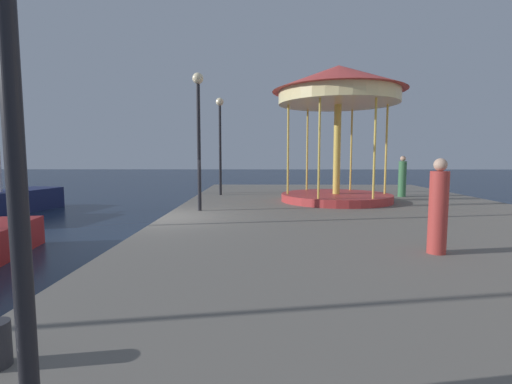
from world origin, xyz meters
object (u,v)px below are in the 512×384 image
lamp_post_mid_promenade (198,118)px  person_near_carousel (402,178)px  person_far_corner (438,209)px  lamp_post_far_end (220,129)px  carousel (338,100)px

lamp_post_mid_promenade → person_near_carousel: 9.67m
lamp_post_mid_promenade → person_far_corner: size_ratio=2.52×
lamp_post_far_end → person_far_corner: (5.21, -10.31, -2.20)m
person_near_carousel → carousel: bearing=-152.9°
carousel → lamp_post_far_end: 5.54m
carousel → person_near_carousel: bearing=27.1°
carousel → lamp_post_mid_promenade: size_ratio=1.19×
person_far_corner → person_near_carousel: bearing=72.7°
lamp_post_mid_promenade → person_far_corner: (5.36, -5.34, -2.22)m
lamp_post_far_end → person_far_corner: 11.76m
lamp_post_far_end → person_near_carousel: bearing=-4.6°
person_near_carousel → person_far_corner: person_near_carousel is taller
lamp_post_mid_promenade → person_far_corner: 7.89m
person_near_carousel → lamp_post_far_end: bearing=175.4°
lamp_post_mid_promenade → person_far_corner: bearing=-44.9°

